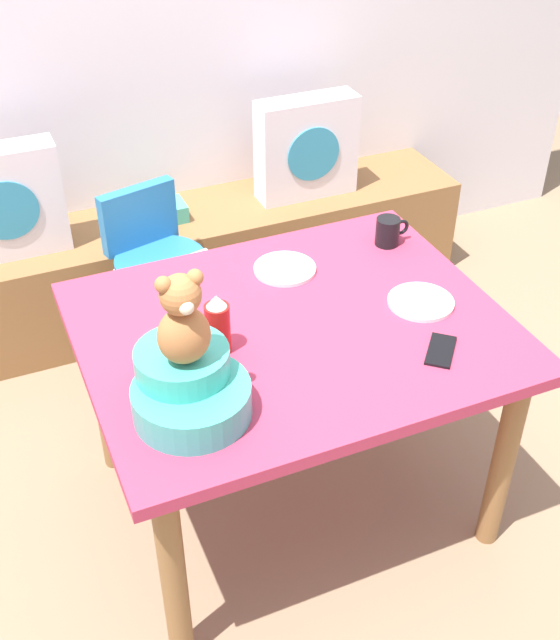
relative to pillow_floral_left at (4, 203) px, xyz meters
name	(u,v)px	position (x,y,z in m)	size (l,w,h in m)	color
ground_plane	(291,497)	(0.67, -1.22, -0.68)	(8.00, 8.00, 0.00)	#8C7256
window_bench	(178,263)	(0.67, 0.02, -0.45)	(2.60, 0.44, 0.46)	olive
pillow_floral_left	(4,203)	(0.00, 0.00, 0.00)	(0.44, 0.15, 0.44)	silver
pillow_floral_right	(306,148)	(1.27, 0.00, 0.00)	(0.44, 0.15, 0.44)	silver
book_stack	(162,212)	(0.61, 0.02, -0.18)	(0.20, 0.14, 0.07)	teal
dining_table	(293,352)	(0.67, -1.22, -0.04)	(1.22, 0.99, 0.74)	#B73351
highchair	(159,265)	(0.48, -0.42, -0.16)	(0.40, 0.50, 0.79)	#2672B2
infant_seat_teal	(189,388)	(0.28, -1.45, 0.13)	(0.30, 0.33, 0.16)	#3DB2A4
teddy_bear	(183,321)	(0.28, -1.45, 0.34)	(0.13, 0.12, 0.25)	#B36F3E
ketchup_bottle	(218,325)	(0.43, -1.25, 0.15)	(0.07, 0.07, 0.18)	red
coffee_mug	(388,231)	(1.14, -0.93, 0.11)	(0.12, 0.08, 0.09)	black
dinner_plate_near	(421,302)	(1.06, -1.28, 0.07)	(0.20, 0.20, 0.01)	white
dinner_plate_far	(285,269)	(0.76, -0.94, 0.07)	(0.20, 0.20, 0.01)	white
cell_phone	(441,350)	(0.99, -1.50, 0.06)	(0.07, 0.14, 0.01)	black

